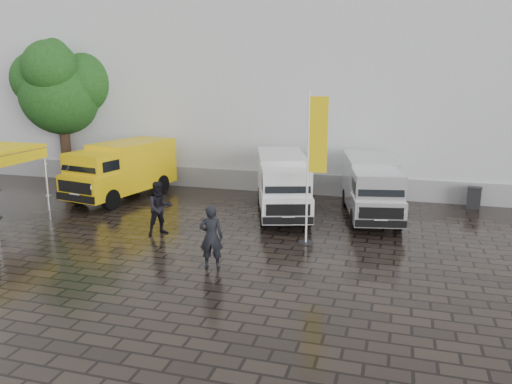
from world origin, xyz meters
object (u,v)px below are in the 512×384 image
(van_silver, at_px, (371,189))
(flagpole, at_px, (313,160))
(van_yellow, at_px, (121,171))
(person_front, at_px, (211,237))
(person_tent, at_px, (160,208))
(van_white, at_px, (282,186))
(wheelie_bin, at_px, (474,198))

(van_silver, bearing_deg, flagpole, -124.99)
(van_yellow, height_order, person_front, van_yellow)
(person_tent, bearing_deg, person_front, -84.65)
(van_silver, relative_size, person_tent, 2.81)
(van_white, relative_size, flagpole, 1.08)
(flagpole, relative_size, person_tent, 2.67)
(van_yellow, xyz_separation_m, person_tent, (4.13, -4.33, -0.32))
(van_white, bearing_deg, van_yellow, 158.48)
(van_white, height_order, flagpole, flagpole)
(wheelie_bin, relative_size, person_front, 0.49)
(van_silver, bearing_deg, van_yellow, 168.73)
(van_silver, xyz_separation_m, flagpole, (-1.70, -3.88, 1.72))
(van_white, xyz_separation_m, person_tent, (-3.63, -3.77, -0.24))
(van_yellow, bearing_deg, van_silver, 11.10)
(van_white, distance_m, wheelie_bin, 8.40)
(person_tent, bearing_deg, flagpole, -39.12)
(wheelie_bin, xyz_separation_m, person_tent, (-11.35, -6.97, 0.49))
(van_silver, relative_size, person_front, 2.81)
(person_front, bearing_deg, person_tent, -52.14)
(person_front, bearing_deg, van_silver, -132.70)
(van_yellow, height_order, van_silver, van_yellow)
(flagpole, bearing_deg, person_tent, -175.15)
(flagpole, xyz_separation_m, person_tent, (-5.43, -0.46, -1.93))
(van_white, bearing_deg, person_tent, -151.32)
(person_front, xyz_separation_m, person_tent, (-2.95, 2.54, 0.00))
(van_white, xyz_separation_m, van_silver, (3.50, 0.57, -0.03))
(wheelie_bin, height_order, person_front, person_front)
(van_yellow, xyz_separation_m, flagpole, (9.55, -3.87, 1.61))
(wheelie_bin, bearing_deg, person_tent, -137.36)
(van_white, xyz_separation_m, wheelie_bin, (7.73, 3.20, -0.73))
(wheelie_bin, relative_size, person_tent, 0.49)
(flagpole, relative_size, person_front, 2.67)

